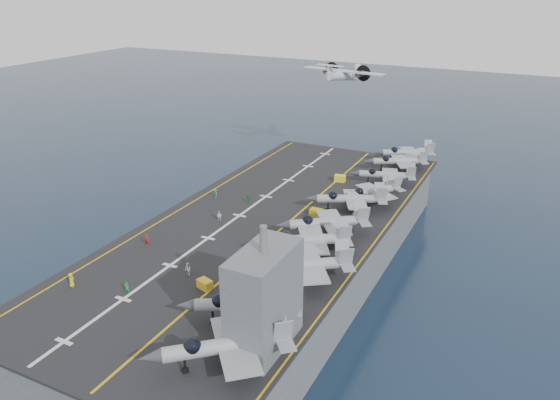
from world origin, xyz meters
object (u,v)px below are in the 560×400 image
at_px(tow_cart_a, 205,284).
at_px(island_superstructure, 264,288).
at_px(fighter_jet_0, 227,344).
at_px(transport_plane, 343,76).

bearing_deg(tow_cart_a, island_superstructure, -28.72).
bearing_deg(fighter_jet_0, tow_cart_a, 132.27).
relative_size(tow_cart_a, transport_plane, 0.09).
xyz_separation_m(tow_cart_a, transport_plane, (-12.41, 84.51, 14.08)).
bearing_deg(tow_cart_a, transport_plane, 98.35).
relative_size(fighter_jet_0, tow_cart_a, 8.17).
distance_m(fighter_jet_0, transport_plane, 100.18).
distance_m(island_superstructure, fighter_jet_0, 7.14).
height_order(island_superstructure, tow_cart_a, island_superstructure).
xyz_separation_m(island_superstructure, transport_plane, (-25.33, 91.59, 7.20)).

